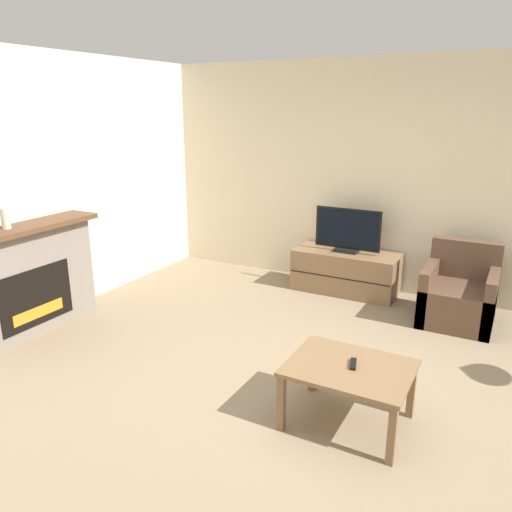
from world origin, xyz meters
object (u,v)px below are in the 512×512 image
(armchair, at_px, (459,296))
(coffee_table, at_px, (349,374))
(tv_stand, at_px, (345,272))
(remote, at_px, (353,364))
(mantel_vase_centre_left, at_px, (5,218))
(tv, at_px, (348,232))
(fireplace, at_px, (25,279))

(armchair, xyz_separation_m, coffee_table, (-0.45, -2.24, 0.11))
(tv_stand, distance_m, armchair, 1.34)
(remote, bearing_deg, armchair, 64.07)
(coffee_table, bearing_deg, mantel_vase_centre_left, -177.07)
(tv_stand, height_order, armchair, armchair)
(tv, distance_m, coffee_table, 2.68)
(tv, xyz_separation_m, coffee_table, (0.86, -2.51, -0.36))
(mantel_vase_centre_left, bearing_deg, tv, 48.48)
(fireplace, xyz_separation_m, tv_stand, (2.39, 2.56, -0.30))
(fireplace, height_order, armchair, fireplace)
(mantel_vase_centre_left, bearing_deg, armchair, 33.13)
(tv, bearing_deg, armchair, -11.84)
(coffee_table, distance_m, remote, 0.08)
(armchair, bearing_deg, coffee_table, -101.30)
(armchair, height_order, coffee_table, armchair)
(fireplace, distance_m, mantel_vase_centre_left, 0.64)
(remote, bearing_deg, tv_stand, 94.56)
(mantel_vase_centre_left, xyz_separation_m, armchair, (3.68, 2.40, -0.91))
(tv, height_order, remote, tv)
(fireplace, bearing_deg, armchair, 31.70)
(mantel_vase_centre_left, height_order, tv, mantel_vase_centre_left)
(coffee_table, bearing_deg, tv, 108.98)
(tv_stand, bearing_deg, fireplace, -132.99)
(mantel_vase_centre_left, relative_size, remote, 1.40)
(fireplace, relative_size, remote, 10.21)
(tv, bearing_deg, fireplace, -133.01)
(fireplace, xyz_separation_m, armchair, (3.70, 2.29, -0.28))
(armchair, xyz_separation_m, remote, (-0.43, -2.21, 0.18))
(tv_stand, relative_size, coffee_table, 1.47)
(tv, distance_m, remote, 2.66)
(remote, bearing_deg, fireplace, 166.31)
(remote, bearing_deg, tv, 94.58)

